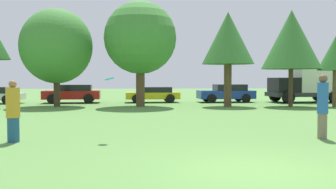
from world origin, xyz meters
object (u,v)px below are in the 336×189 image
(frisbee, at_px, (109,79))
(tree_3, at_px, (228,39))
(tree_4, at_px, (291,40))
(parked_car_blue, at_px, (227,93))
(delivery_truck_black, at_px, (309,85))
(parked_car_red, at_px, (73,93))
(tree_2, at_px, (140,38))
(person_catcher, at_px, (323,106))
(parked_car_yellow, at_px, (153,94))
(person_thrower, at_px, (13,111))
(tree_5, at_px, (336,53))
(tree_1, at_px, (56,46))

(frisbee, distance_m, tree_3, 14.34)
(frisbee, xyz_separation_m, tree_4, (10.17, 12.12, 2.41))
(parked_car_blue, xyz_separation_m, delivery_truck_black, (6.00, -0.55, 0.62))
(tree_3, bearing_deg, parked_car_red, 157.39)
(tree_2, xyz_separation_m, parked_car_blue, (6.39, 3.77, -3.59))
(person_catcher, xyz_separation_m, parked_car_yellow, (-4.28, 17.30, -0.36))
(tree_4, height_order, parked_car_red, tree_4)
(person_thrower, xyz_separation_m, parked_car_yellow, (4.44, 17.24, -0.24))
(tree_2, bearing_deg, person_thrower, -104.63)
(tree_4, relative_size, parked_car_red, 1.46)
(frisbee, distance_m, tree_5, 17.71)
(tree_4, height_order, delivery_truck_black, tree_4)
(tree_5, xyz_separation_m, parked_car_red, (-16.91, 4.94, -2.61))
(tree_1, xyz_separation_m, tree_2, (5.24, -0.35, 0.51))
(tree_2, relative_size, parked_car_red, 1.61)
(tree_2, height_order, tree_4, tree_2)
(person_catcher, xyz_separation_m, frisbee, (-6.12, 0.23, 0.77))
(tree_2, xyz_separation_m, parked_car_yellow, (0.96, 3.88, -3.67))
(tree_2, distance_m, parked_car_yellow, 5.43)
(person_thrower, height_order, tree_5, tree_5)
(person_thrower, height_order, parked_car_red, person_thrower)
(tree_3, bearing_deg, parked_car_yellow, 135.25)
(tree_2, distance_m, tree_4, 9.35)
(person_catcher, height_order, delivery_truck_black, delivery_truck_black)
(parked_car_yellow, bearing_deg, person_thrower, 72.20)
(tree_2, relative_size, parked_car_yellow, 1.65)
(person_catcher, xyz_separation_m, delivery_truck_black, (7.15, 16.64, 0.35))
(person_catcher, relative_size, parked_car_red, 0.46)
(person_catcher, xyz_separation_m, tree_1, (-10.47, 13.77, 2.80))
(person_thrower, distance_m, tree_1, 14.13)
(parked_car_yellow, relative_size, delivery_truck_black, 0.70)
(frisbee, relative_size, tree_5, 0.06)
(tree_4, distance_m, parked_car_blue, 6.62)
(tree_2, bearing_deg, parked_car_yellow, 76.15)
(person_catcher, distance_m, tree_5, 14.17)
(tree_1, bearing_deg, person_thrower, -82.72)
(person_thrower, xyz_separation_m, tree_1, (-1.75, 13.71, 2.92))
(parked_car_yellow, bearing_deg, tree_1, 26.34)
(tree_3, relative_size, delivery_truck_black, 1.03)
(tree_1, xyz_separation_m, tree_3, (10.68, -0.92, 0.46))
(frisbee, relative_size, parked_car_blue, 0.06)
(delivery_truck_black, bearing_deg, tree_3, 25.28)
(tree_3, relative_size, tree_5, 1.32)
(parked_car_red, bearing_deg, tree_2, 139.11)
(person_thrower, bearing_deg, person_catcher, 0.00)
(frisbee, relative_size, tree_1, 0.04)
(person_catcher, bearing_deg, tree_2, -68.32)
(tree_4, bearing_deg, tree_3, 172.51)
(tree_1, xyz_separation_m, parked_car_blue, (11.62, 3.42, -3.07))
(person_catcher, bearing_deg, delivery_truck_black, -112.88)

